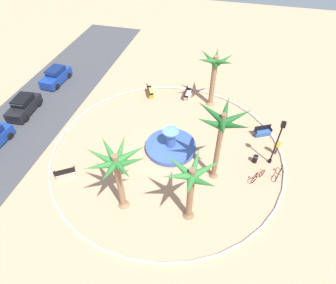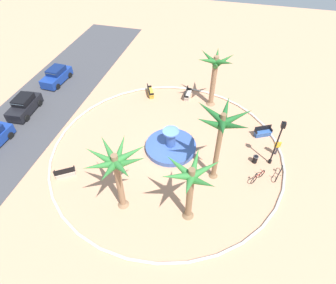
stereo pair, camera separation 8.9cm
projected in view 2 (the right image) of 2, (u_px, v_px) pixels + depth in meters
The scene contains 19 objects.
ground_plane at pixel (167, 151), 24.61m from camera, with size 80.00×80.00×0.00m, color tan.
plaza_curb at pixel (167, 150), 24.54m from camera, with size 19.88×19.88×0.20m, color silver.
street_asphalt at pixel (23, 124), 27.20m from camera, with size 48.00×8.00×0.03m, color #424247.
fountain at pixel (171, 146), 24.61m from camera, with size 4.42×4.42×2.09m.
palm_tree_near_fountain at pixel (222, 128), 19.06m from camera, with size 4.24×4.04×6.55m.
palm_tree_by_curb at pixel (116, 166), 17.69m from camera, with size 4.10×4.12×5.54m.
palm_tree_mid_plaza at pixel (215, 69), 26.71m from camera, with size 3.71×3.57×5.64m.
palm_tree_far_side at pixel (191, 181), 17.30m from camera, with size 3.89×3.68×5.27m.
bench_east at pixel (150, 92), 30.43m from camera, with size 1.66×1.16×1.00m.
bench_west at pixel (65, 173), 22.37m from camera, with size 1.30×1.61×1.00m.
bench_north at pixel (188, 95), 30.10m from camera, with size 1.61×0.53×1.00m.
bench_southeast at pixel (263, 133), 25.80m from camera, with size 1.18×1.65×1.00m.
lamppost at pixel (278, 140), 21.79m from camera, with size 0.32×0.32×4.52m.
trash_bin at pixel (255, 159), 23.40m from camera, with size 0.46×0.46×0.73m.
bicycle_red_frame at pixel (258, 177), 22.07m from camera, with size 1.42×1.08×0.94m.
bicycle_by_lamppost at pixel (279, 174), 22.29m from camera, with size 1.64×0.69×0.94m.
person_cyclist_helmet at pixel (277, 146), 23.70m from camera, with size 0.26×0.52×1.66m.
parked_car_second at pixel (24, 106), 28.03m from camera, with size 4.11×2.14×1.67m.
parked_car_third at pixel (57, 76), 32.04m from camera, with size 4.07×2.06×1.67m.
Camera 2 is at (-16.53, -4.43, 17.70)m, focal length 30.18 mm.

